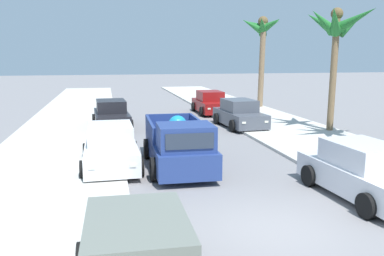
% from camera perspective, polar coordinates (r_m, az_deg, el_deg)
% --- Properties ---
extents(ground_plane, '(160.00, 160.00, 0.00)m').
position_cam_1_polar(ground_plane, '(9.64, 11.63, -13.96)').
color(ground_plane, slate).
extents(sidewalk_left, '(5.15, 60.00, 0.12)m').
position_cam_1_polar(sidewalk_left, '(20.50, -17.54, -1.15)').
color(sidewalk_left, beige).
rests_on(sidewalk_left, ground).
extents(sidewalk_right, '(5.15, 60.00, 0.12)m').
position_cam_1_polar(sidewalk_right, '(22.43, 12.72, 0.02)').
color(sidewalk_right, beige).
rests_on(sidewalk_right, ground).
extents(curb_left, '(0.16, 60.00, 0.10)m').
position_cam_1_polar(curb_left, '(20.42, -14.25, -1.06)').
color(curb_left, silver).
rests_on(curb_left, ground).
extents(curb_right, '(0.16, 60.00, 0.10)m').
position_cam_1_polar(curb_right, '(21.97, 9.93, -0.12)').
color(curb_right, silver).
rests_on(curb_right, ground).
extents(pickup_truck, '(2.31, 5.26, 1.80)m').
position_cam_1_polar(pickup_truck, '(14.13, -1.86, -2.60)').
color(pickup_truck, navy).
rests_on(pickup_truck, ground).
extents(car_left_near, '(2.18, 4.32, 1.54)m').
position_cam_1_polar(car_left_near, '(22.51, -11.34, 1.79)').
color(car_left_near, black).
rests_on(car_left_near, ground).
extents(car_right_near, '(2.06, 4.27, 1.54)m').
position_cam_1_polar(car_right_near, '(14.53, -11.43, -2.75)').
color(car_right_near, silver).
rests_on(car_right_near, ground).
extents(car_left_mid, '(2.20, 4.33, 1.54)m').
position_cam_1_polar(car_left_mid, '(22.55, 6.73, 1.93)').
color(car_left_mid, '#474C56').
rests_on(car_left_mid, ground).
extents(car_right_mid, '(2.20, 4.33, 1.54)m').
position_cam_1_polar(car_right_mid, '(12.25, 23.09, -5.80)').
color(car_right_mid, silver).
rests_on(car_right_mid, ground).
extents(car_left_far, '(2.04, 4.27, 1.54)m').
position_cam_1_polar(car_left_far, '(27.84, 2.60, 3.54)').
color(car_left_far, maroon).
rests_on(car_left_far, ground).
extents(palm_tree_left_fore, '(3.24, 3.48, 6.79)m').
position_cam_1_polar(palm_tree_left_fore, '(30.98, 9.90, 12.90)').
color(palm_tree_left_fore, '#846B4C').
rests_on(palm_tree_left_fore, ground).
extents(palm_tree_right_fore, '(3.20, 3.83, 6.33)m').
position_cam_1_polar(palm_tree_right_fore, '(21.75, 19.82, 13.02)').
color(palm_tree_right_fore, brown).
rests_on(palm_tree_right_fore, ground).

